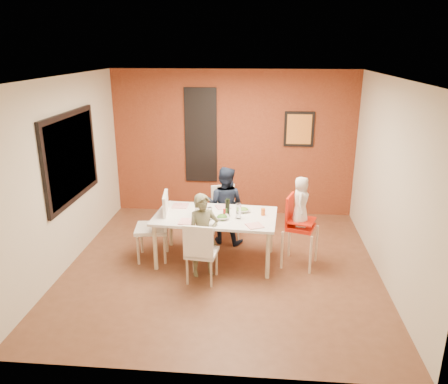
# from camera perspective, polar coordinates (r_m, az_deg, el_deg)

# --- Properties ---
(ground) EXTENTS (4.50, 4.50, 0.00)m
(ground) POSITION_cam_1_polar(r_m,az_deg,el_deg) (6.54, -0.23, -9.60)
(ground) COLOR brown
(ground) RESTS_ON ground
(ceiling) EXTENTS (4.50, 4.50, 0.02)m
(ceiling) POSITION_cam_1_polar(r_m,az_deg,el_deg) (5.78, -0.27, 14.73)
(ceiling) COLOR silver
(ceiling) RESTS_ON wall_back
(wall_back) EXTENTS (4.50, 0.02, 2.70)m
(wall_back) POSITION_cam_1_polar(r_m,az_deg,el_deg) (8.19, 1.20, 6.32)
(wall_back) COLOR beige
(wall_back) RESTS_ON ground
(wall_front) EXTENTS (4.50, 0.02, 2.70)m
(wall_front) POSITION_cam_1_polar(r_m,az_deg,el_deg) (3.93, -3.28, -7.65)
(wall_front) COLOR beige
(wall_front) RESTS_ON ground
(wall_left) EXTENTS (0.02, 4.50, 2.70)m
(wall_left) POSITION_cam_1_polar(r_m,az_deg,el_deg) (6.61, -20.08, 2.19)
(wall_left) COLOR beige
(wall_left) RESTS_ON ground
(wall_right) EXTENTS (0.02, 4.50, 2.70)m
(wall_right) POSITION_cam_1_polar(r_m,az_deg,el_deg) (6.24, 20.81, 1.16)
(wall_right) COLOR beige
(wall_right) RESTS_ON ground
(brick_accent_wall) EXTENTS (4.50, 0.02, 2.70)m
(brick_accent_wall) POSITION_cam_1_polar(r_m,az_deg,el_deg) (8.17, 1.19, 6.29)
(brick_accent_wall) COLOR maroon
(brick_accent_wall) RESTS_ON ground
(picture_window_frame) EXTENTS (0.05, 1.70, 1.30)m
(picture_window_frame) POSITION_cam_1_polar(r_m,az_deg,el_deg) (6.72, -19.34, 4.30)
(picture_window_frame) COLOR black
(picture_window_frame) RESTS_ON wall_left
(picture_window_pane) EXTENTS (0.02, 1.55, 1.15)m
(picture_window_pane) POSITION_cam_1_polar(r_m,az_deg,el_deg) (6.72, -19.22, 4.30)
(picture_window_pane) COLOR black
(picture_window_pane) RESTS_ON wall_left
(glassblock_strip) EXTENTS (0.55, 0.03, 1.70)m
(glassblock_strip) POSITION_cam_1_polar(r_m,az_deg,el_deg) (8.19, -3.04, 7.37)
(glassblock_strip) COLOR silver
(glassblock_strip) RESTS_ON wall_back
(glassblock_surround) EXTENTS (0.60, 0.03, 1.76)m
(glassblock_surround) POSITION_cam_1_polar(r_m,az_deg,el_deg) (8.18, -3.04, 7.36)
(glassblock_surround) COLOR black
(glassblock_surround) RESTS_ON wall_back
(art_print_frame) EXTENTS (0.54, 0.03, 0.64)m
(art_print_frame) POSITION_cam_1_polar(r_m,az_deg,el_deg) (8.11, 9.78, 8.09)
(art_print_frame) COLOR black
(art_print_frame) RESTS_ON wall_back
(art_print_canvas) EXTENTS (0.44, 0.01, 0.54)m
(art_print_canvas) POSITION_cam_1_polar(r_m,az_deg,el_deg) (8.09, 9.78, 8.07)
(art_print_canvas) COLOR orange
(art_print_canvas) RESTS_ON wall_back
(dining_table) EXTENTS (1.83, 1.10, 0.74)m
(dining_table) POSITION_cam_1_polar(r_m,az_deg,el_deg) (6.41, -1.14, -3.56)
(dining_table) COLOR white
(dining_table) RESTS_ON ground
(chair_near) EXTENTS (0.45, 0.45, 0.87)m
(chair_near) POSITION_cam_1_polar(r_m,az_deg,el_deg) (5.90, -3.10, -7.58)
(chair_near) COLOR white
(chair_near) RESTS_ON ground
(chair_far) EXTENTS (0.52, 0.52, 0.87)m
(chair_far) POSITION_cam_1_polar(r_m,az_deg,el_deg) (7.33, 0.08, -2.18)
(chair_far) COLOR white
(chair_far) RESTS_ON ground
(chair_left) EXTENTS (0.54, 0.54, 1.03)m
(chair_left) POSITION_cam_1_polar(r_m,az_deg,el_deg) (6.60, -8.63, -4.00)
(chair_left) COLOR silver
(chair_left) RESTS_ON ground
(high_chair) EXTENTS (0.56, 0.56, 1.07)m
(high_chair) POSITION_cam_1_polar(r_m,az_deg,el_deg) (6.41, 9.57, -4.14)
(high_chair) COLOR red
(high_chair) RESTS_ON ground
(child_near) EXTENTS (0.51, 0.43, 1.19)m
(child_near) POSITION_cam_1_polar(r_m,az_deg,el_deg) (6.07, -2.72, -5.68)
(child_near) COLOR #5D5D43
(child_near) RESTS_ON ground
(child_far) EXTENTS (0.73, 0.63, 1.28)m
(child_far) POSITION_cam_1_polar(r_m,az_deg,el_deg) (7.06, 0.14, -1.71)
(child_far) COLOR black
(child_far) RESTS_ON ground
(toddler) EXTENTS (0.29, 0.39, 0.73)m
(toddler) POSITION_cam_1_polar(r_m,az_deg,el_deg) (6.27, 10.00, -1.24)
(toddler) COLOR silver
(toddler) RESTS_ON high_chair
(plate_near_left) EXTENTS (0.25, 0.25, 0.01)m
(plate_near_left) POSITION_cam_1_polar(r_m,az_deg,el_deg) (6.16, -4.75, -3.88)
(plate_near_left) COLOR white
(plate_near_left) RESTS_ON dining_table
(plate_far_mid) EXTENTS (0.27, 0.27, 0.01)m
(plate_far_mid) POSITION_cam_1_polar(r_m,az_deg,el_deg) (6.69, -0.14, -1.95)
(plate_far_mid) COLOR silver
(plate_far_mid) RESTS_ON dining_table
(plate_near_right) EXTENTS (0.28, 0.28, 0.01)m
(plate_near_right) POSITION_cam_1_polar(r_m,az_deg,el_deg) (6.02, 4.02, -4.41)
(plate_near_right) COLOR white
(plate_near_right) RESTS_ON dining_table
(plate_far_left) EXTENTS (0.24, 0.24, 0.01)m
(plate_far_left) POSITION_cam_1_polar(r_m,az_deg,el_deg) (6.77, -5.75, -1.79)
(plate_far_left) COLOR silver
(plate_far_left) RESTS_ON dining_table
(salad_bowl_a) EXTENTS (0.22, 0.22, 0.05)m
(salad_bowl_a) POSITION_cam_1_polar(r_m,az_deg,el_deg) (6.24, -0.25, -3.34)
(salad_bowl_a) COLOR silver
(salad_bowl_a) RESTS_ON dining_table
(salad_bowl_b) EXTENTS (0.25, 0.25, 0.05)m
(salad_bowl_b) POSITION_cam_1_polar(r_m,az_deg,el_deg) (6.51, 2.54, -2.40)
(salad_bowl_b) COLOR silver
(salad_bowl_b) RESTS_ON dining_table
(wine_bottle) EXTENTS (0.07, 0.07, 0.26)m
(wine_bottle) POSITION_cam_1_polar(r_m,az_deg,el_deg) (6.32, 0.45, -2.02)
(wine_bottle) COLOR black
(wine_bottle) RESTS_ON dining_table
(wine_glass_a) EXTENTS (0.07, 0.07, 0.19)m
(wine_glass_a) POSITION_cam_1_polar(r_m,az_deg,el_deg) (6.19, -1.89, -2.82)
(wine_glass_a) COLOR white
(wine_glass_a) RESTS_ON dining_table
(wine_glass_b) EXTENTS (0.08, 0.08, 0.22)m
(wine_glass_b) POSITION_cam_1_polar(r_m,az_deg,el_deg) (6.23, 1.91, -2.49)
(wine_glass_b) COLOR silver
(wine_glass_b) RESTS_ON dining_table
(paper_towel_roll) EXTENTS (0.11, 0.11, 0.24)m
(paper_towel_roll) POSITION_cam_1_polar(r_m,az_deg,el_deg) (6.35, -3.37, -2.05)
(paper_towel_roll) COLOR white
(paper_towel_roll) RESTS_ON dining_table
(condiment_red) EXTENTS (0.03, 0.03, 0.13)m
(condiment_red) POSITION_cam_1_polar(r_m,az_deg,el_deg) (6.27, 0.03, -2.79)
(condiment_red) COLOR red
(condiment_red) RESTS_ON dining_table
(condiment_green) EXTENTS (0.03, 0.03, 0.12)m
(condiment_green) POSITION_cam_1_polar(r_m,az_deg,el_deg) (6.32, 0.31, -2.66)
(condiment_green) COLOR #306822
(condiment_green) RESTS_ON dining_table
(condiment_brown) EXTENTS (0.03, 0.03, 0.13)m
(condiment_brown) POSITION_cam_1_polar(r_m,az_deg,el_deg) (6.43, 0.40, -2.25)
(condiment_brown) COLOR brown
(condiment_brown) RESTS_ON dining_table
(sippy_cup) EXTENTS (0.06, 0.06, 0.10)m
(sippy_cup) POSITION_cam_1_polar(r_m,az_deg,el_deg) (6.39, 5.13, -2.59)
(sippy_cup) COLOR #D35F17
(sippy_cup) RESTS_ON dining_table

